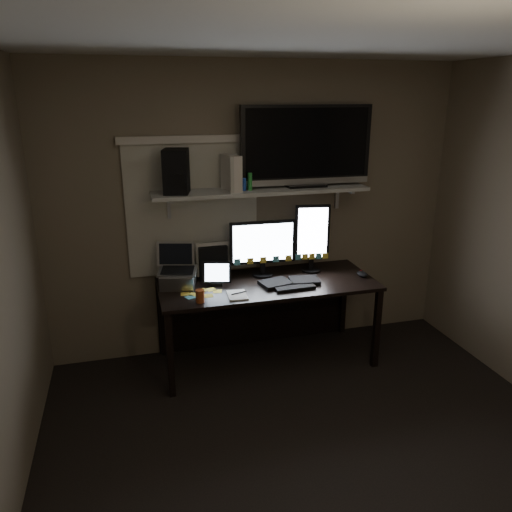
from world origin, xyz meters
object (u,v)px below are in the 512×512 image
object	(u,v)px
tv	(306,146)
speaker	(176,171)
monitor_portrait	(312,238)
game_console	(231,173)
mouse	(362,274)
cup	(200,296)
desk	(263,296)
laptop	(177,267)
monitor_landscape	(263,248)
keyboard	(290,282)
tablet	(216,274)

from	to	relation	value
tv	speaker	distance (m)	1.09
monitor_portrait	game_console	xyz separation A→B (m)	(-0.70, 0.02, 0.59)
mouse	cup	bearing A→B (deg)	175.72
desk	cup	xyz separation A→B (m)	(-0.61, -0.39, 0.23)
laptop	speaker	size ratio (longest dim) A/B	1.00
monitor_landscape	tv	size ratio (longest dim) A/B	0.51
speaker	cup	bearing A→B (deg)	-65.93
keyboard	tablet	distance (m)	0.61
keyboard	game_console	distance (m)	1.01
tablet	desk	bearing A→B (deg)	26.49
monitor_portrait	cup	distance (m)	1.17
tablet	game_console	size ratio (longest dim) A/B	0.81
tv	monitor_portrait	bearing A→B (deg)	-42.85
monitor_portrait	laptop	size ratio (longest dim) A/B	1.77
keyboard	laptop	distance (m)	0.93
mouse	game_console	size ratio (longest dim) A/B	0.42
keyboard	game_console	bearing A→B (deg)	145.12
mouse	cup	distance (m)	1.45
mouse	game_console	xyz separation A→B (m)	(-1.08, 0.27, 0.87)
tablet	laptop	distance (m)	0.32
keyboard	monitor_portrait	bearing A→B (deg)	38.82
monitor_landscape	tablet	world-z (taller)	monitor_landscape
speaker	keyboard	bearing A→B (deg)	-3.87
monitor_portrait	mouse	world-z (taller)	monitor_portrait
tablet	mouse	bearing A→B (deg)	9.91
monitor_portrait	mouse	bearing A→B (deg)	-25.92
mouse	tv	bearing A→B (deg)	133.79
game_console	monitor_portrait	bearing A→B (deg)	-16.79
desk	mouse	world-z (taller)	mouse
game_console	desk	bearing A→B (deg)	-28.92
monitor_landscape	speaker	world-z (taller)	speaker
tablet	game_console	xyz separation A→B (m)	(0.17, 0.14, 0.79)
mouse	speaker	world-z (taller)	speaker
mouse	keyboard	bearing A→B (deg)	168.31
speaker	tablet	bearing A→B (deg)	-15.40
tv	speaker	xyz separation A→B (m)	(-1.08, -0.03, -0.16)
monitor_portrait	keyboard	size ratio (longest dim) A/B	1.21
desk	tablet	bearing A→B (deg)	-169.03
monitor_portrait	game_console	size ratio (longest dim) A/B	2.13
speaker	tv	bearing A→B (deg)	15.20
mouse	tv	xyz separation A→B (m)	(-0.44, 0.30, 1.06)
speaker	mouse	bearing A→B (deg)	3.55
monitor_landscape	laptop	distance (m)	0.74
keyboard	game_console	xyz separation A→B (m)	(-0.42, 0.27, 0.88)
tv	speaker	bearing A→B (deg)	-177.47
keyboard	tv	world-z (taller)	tv
monitor_landscape	monitor_portrait	size ratio (longest dim) A/B	0.93
mouse	game_console	bearing A→B (deg)	154.35
monitor_landscape	tablet	distance (m)	0.47
monitor_portrait	tv	xyz separation A→B (m)	(-0.06, 0.06, 0.78)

